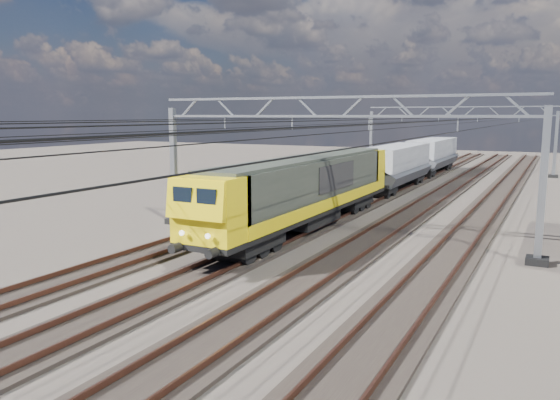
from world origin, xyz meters
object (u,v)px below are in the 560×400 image
at_px(catenary_gantry_far, 457,137).
at_px(hopper_wagon_lead, 396,164).
at_px(catenary_gantry_mid, 329,163).
at_px(locomotive, 307,188).
at_px(hopper_wagon_mid, 433,153).

height_order(catenary_gantry_far, hopper_wagon_lead, catenary_gantry_far).
bearing_deg(catenary_gantry_mid, hopper_wagon_lead, 95.84).
relative_size(catenary_gantry_far, hopper_wagon_lead, 1.53).
bearing_deg(catenary_gantry_far, catenary_gantry_mid, -90.00).
distance_m(catenary_gantry_far, locomotive, 34.24).
xyz_separation_m(catenary_gantry_mid, hopper_wagon_lead, (-2.00, 19.55, -1.67)).
relative_size(catenary_gantry_mid, locomotive, 0.94).
relative_size(catenary_gantry_mid, hopper_wagon_mid, 1.53).
xyz_separation_m(catenary_gantry_far, locomotive, (-2.00, -34.15, -1.58)).
relative_size(catenary_gantry_mid, catenary_gantry_far, 1.00).
bearing_deg(hopper_wagon_mid, hopper_wagon_lead, -90.00).
relative_size(catenary_gantry_far, locomotive, 0.94).
bearing_deg(catenary_gantry_mid, locomotive, 137.22).
distance_m(catenary_gantry_mid, catenary_gantry_far, 36.00).
xyz_separation_m(catenary_gantry_mid, locomotive, (-2.00, 1.85, -1.58)).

